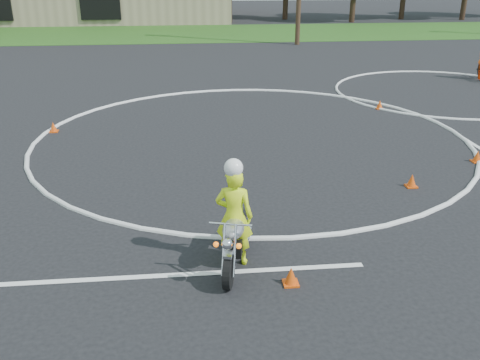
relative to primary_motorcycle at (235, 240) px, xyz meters
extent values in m
plane|color=black|center=(1.10, 3.81, -0.48)|extent=(120.00, 120.00, 0.00)
cube|color=#1E4714|center=(1.10, 30.81, -0.47)|extent=(120.00, 10.00, 0.02)
torus|color=silver|center=(1.10, 6.81, -0.47)|extent=(12.12, 12.12, 0.12)
torus|color=silver|center=(9.10, 11.81, -0.47)|extent=(8.10, 8.10, 0.10)
cube|color=silver|center=(-1.90, -0.19, -0.47)|extent=(8.00, 0.12, 0.01)
cylinder|color=black|center=(-0.15, -0.61, -0.20)|extent=(0.25, 0.58, 0.57)
cylinder|color=black|center=(0.16, 0.68, -0.20)|extent=(0.25, 0.58, 0.57)
cube|color=black|center=(0.02, 0.08, -0.10)|extent=(0.38, 0.57, 0.28)
ellipsoid|color=#B1B1B6|center=(-0.03, -0.10, 0.25)|extent=(0.48, 0.67, 0.26)
cube|color=black|center=(0.09, 0.36, 0.22)|extent=(0.37, 0.61, 0.09)
cylinder|color=silver|center=(-0.22, -0.51, 0.13)|extent=(0.12, 0.34, 0.76)
cylinder|color=silver|center=(-0.05, -0.55, 0.13)|extent=(0.12, 0.34, 0.76)
cube|color=silver|center=(-0.16, -0.62, 0.10)|extent=(0.18, 0.23, 0.05)
cylinder|color=silver|center=(-0.10, -0.38, 0.48)|extent=(0.65, 0.19, 0.03)
sphere|color=white|center=(-0.18, -0.70, 0.32)|extent=(0.17, 0.17, 0.17)
sphere|color=#F3610C|center=(-0.34, -0.64, 0.29)|extent=(0.09, 0.09, 0.09)
sphere|color=orange|center=(-0.01, -0.72, 0.29)|extent=(0.09, 0.09, 0.09)
cylinder|color=white|center=(0.25, 0.41, -0.20)|extent=(0.26, 0.75, 0.08)
imported|color=#DCFB1A|center=(0.01, 0.14, 0.35)|extent=(0.69, 0.54, 1.67)
sphere|color=white|center=(-0.01, 0.09, 1.21)|extent=(0.30, 0.30, 0.30)
cone|color=#E0490B|center=(5.84, 9.58, -0.33)|extent=(0.22, 0.22, 0.30)
cube|color=#E0490B|center=(5.84, 9.58, -0.47)|extent=(0.24, 0.24, 0.03)
cone|color=#E0490B|center=(4.22, 2.92, -0.33)|extent=(0.22, 0.22, 0.30)
cube|color=#E0490B|center=(4.22, 2.92, -0.47)|extent=(0.24, 0.24, 0.03)
cone|color=#E0490B|center=(0.81, -0.62, -0.33)|extent=(0.22, 0.22, 0.30)
cube|color=#E0490B|center=(0.81, -0.62, -0.47)|extent=(0.24, 0.24, 0.03)
cone|color=#E0490B|center=(-4.60, 7.99, -0.33)|extent=(0.22, 0.22, 0.30)
cube|color=#E0490B|center=(-4.60, 7.99, -0.47)|extent=(0.24, 0.24, 0.03)
cone|color=#E0490B|center=(6.48, 4.29, -0.33)|extent=(0.22, 0.22, 0.30)
cube|color=#E0490B|center=(6.48, 4.29, -0.47)|extent=(0.24, 0.24, 0.03)
cylinder|color=#382619|center=(3.10, 37.81, 1.14)|extent=(0.44, 0.44, 3.24)
cylinder|color=#382619|center=(13.10, 36.81, 0.96)|extent=(0.44, 0.44, 2.88)
cylinder|color=#382619|center=(-0.90, 38.81, 0.96)|extent=(0.44, 0.44, 2.88)
camera|label=1|loc=(-0.69, -7.58, 4.17)|focal=40.00mm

